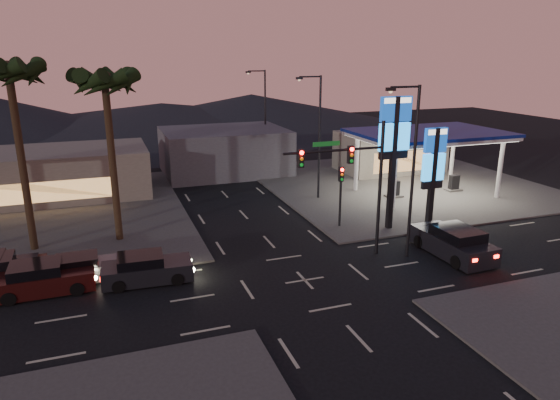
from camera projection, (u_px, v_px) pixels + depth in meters
name	position (u px, v px, depth m)	size (l,w,h in m)	color
ground	(305.00, 280.00, 26.58)	(140.00, 140.00, 0.00)	black
corner_lot_ne	(398.00, 183.00, 46.20)	(24.00, 24.00, 0.12)	#47443F
corner_lot_nw	(14.00, 221.00, 35.82)	(24.00, 24.00, 0.12)	#47443F
gas_station	(429.00, 136.00, 41.17)	(12.20, 8.20, 5.47)	silver
convenience_store	(389.00, 152.00, 50.82)	(10.00, 6.00, 4.00)	#726B5B
pylon_sign_tall	(394.00, 137.00, 32.50)	(2.20, 0.35, 9.00)	black
pylon_sign_short	(434.00, 163.00, 32.90)	(1.60, 0.35, 7.00)	black
traffic_signal_mast	(354.00, 171.00, 28.12)	(6.10, 0.39, 8.00)	black
pedestal_signal	(341.00, 187.00, 33.84)	(0.32, 0.39, 4.30)	black
streetlight_near	(411.00, 163.00, 28.08)	(2.14, 0.25, 10.00)	black
streetlight_mid	(317.00, 130.00, 39.81)	(2.14, 0.25, 10.00)	black
streetlight_far	(263.00, 112.00, 52.45)	(2.14, 0.25, 10.00)	black
palm_a	(106.00, 92.00, 29.58)	(4.41, 4.41, 10.86)	black
palm_b	(10.00, 84.00, 27.81)	(4.41, 4.41, 11.46)	black
building_far_west	(48.00, 174.00, 41.34)	(16.00, 8.00, 4.00)	#726B5B
building_far_mid	(224.00, 151.00, 50.08)	(12.00, 9.00, 4.40)	#4C4C51
hill_right	(252.00, 109.00, 84.91)	(50.00, 50.00, 5.00)	black
hill_center	(162.00, 116.00, 80.19)	(60.00, 60.00, 4.00)	black
car_lane_a_front	(146.00, 269.00, 26.23)	(4.83, 2.23, 1.54)	black
car_lane_a_mid	(42.00, 279.00, 25.03)	(4.98, 2.16, 1.61)	#340F0E
car_lane_b_front	(83.00, 269.00, 26.42)	(4.33, 1.89, 1.40)	slate
suv_station	(453.00, 242.00, 29.59)	(2.49, 5.52, 1.82)	black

